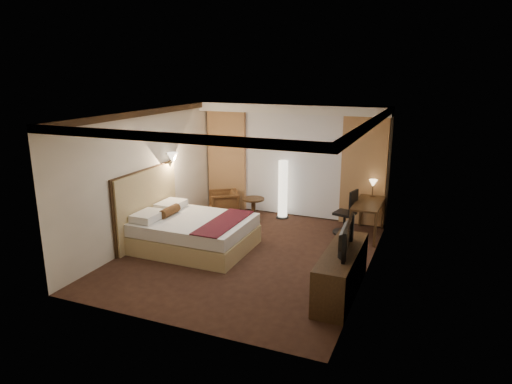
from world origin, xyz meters
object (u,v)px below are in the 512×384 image
at_px(desk, 367,219).
at_px(television, 341,232).
at_px(bed, 195,233).
at_px(armchair, 224,203).
at_px(floor_lamp, 283,189).
at_px(office_chair, 345,212).
at_px(dresser, 341,272).
at_px(side_table, 253,210).

xyz_separation_m(desk, television, (0.02, -2.82, 0.67)).
bearing_deg(bed, television, -14.46).
height_order(armchair, floor_lamp, floor_lamp).
bearing_deg(bed, floor_lamp, 68.74).
distance_m(armchair, office_chair, 2.97).
bearing_deg(office_chair, floor_lamp, 175.11).
distance_m(armchair, dresser, 4.52).
height_order(bed, television, television).
relative_size(armchair, desk, 0.53).
distance_m(side_table, television, 3.90).
relative_size(side_table, television, 0.54).
distance_m(bed, side_table, 2.03).
bearing_deg(armchair, floor_lamp, 74.96).
bearing_deg(bed, office_chair, 37.50).
bearing_deg(side_table, dresser, -46.06).
bearing_deg(dresser, side_table, 133.94).
bearing_deg(floor_lamp, office_chair, -18.21).
bearing_deg(office_chair, armchair, -168.53).
distance_m(armchair, desk, 3.44).
height_order(office_chair, dresser, office_chair).
distance_m(desk, dresser, 2.82).
bearing_deg(floor_lamp, desk, -12.91).
distance_m(armchair, side_table, 0.83).
relative_size(side_table, office_chair, 0.57).
distance_m(bed, office_chair, 3.25).
bearing_deg(dresser, floor_lamp, 122.89).
distance_m(bed, dresser, 3.21).
relative_size(bed, armchair, 3.15).
bearing_deg(desk, bed, -146.45).
relative_size(bed, television, 2.07).
height_order(armchair, desk, desk).
bearing_deg(office_chair, television, -66.45).
height_order(bed, dresser, dresser).
distance_m(floor_lamp, office_chair, 1.70).
xyz_separation_m(floor_lamp, desk, (2.08, -0.48, -0.33)).
relative_size(floor_lamp, office_chair, 1.41).
bearing_deg(floor_lamp, bed, -111.26).
bearing_deg(office_chair, side_table, -166.73).
relative_size(floor_lamp, television, 1.35).
xyz_separation_m(side_table, office_chair, (2.14, -0.00, 0.22)).
height_order(bed, desk, desk).
height_order(desk, dresser, desk).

